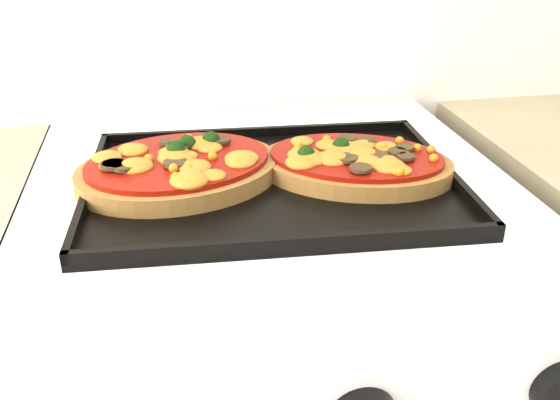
{
  "coord_description": "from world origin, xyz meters",
  "views": [
    {
      "loc": [
        -0.16,
        1.03,
        1.23
      ],
      "look_at": [
        -0.05,
        1.64,
        0.92
      ],
      "focal_mm": 40.0,
      "sensor_mm": 36.0,
      "label": 1
    }
  ],
  "objects": [
    {
      "name": "baking_tray",
      "position": [
        -0.05,
        1.69,
        0.92
      ],
      "size": [
        0.44,
        0.34,
        0.02
      ],
      "primitive_type": "cube",
      "rotation": [
        0.0,
        0.0,
        -0.06
      ],
      "color": "black",
      "rests_on": "stove"
    },
    {
      "name": "pizza_left",
      "position": [
        -0.15,
        1.71,
        0.94
      ],
      "size": [
        0.28,
        0.24,
        0.04
      ],
      "primitive_type": null,
      "rotation": [
        0.0,
        0.0,
        0.25
      ],
      "color": "brown",
      "rests_on": "baking_tray"
    },
    {
      "name": "pizza_right",
      "position": [
        0.06,
        1.69,
        0.94
      ],
      "size": [
        0.27,
        0.23,
        0.03
      ],
      "primitive_type": null,
      "rotation": [
        0.0,
        0.0,
        -0.38
      ],
      "color": "brown",
      "rests_on": "baking_tray"
    }
  ]
}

